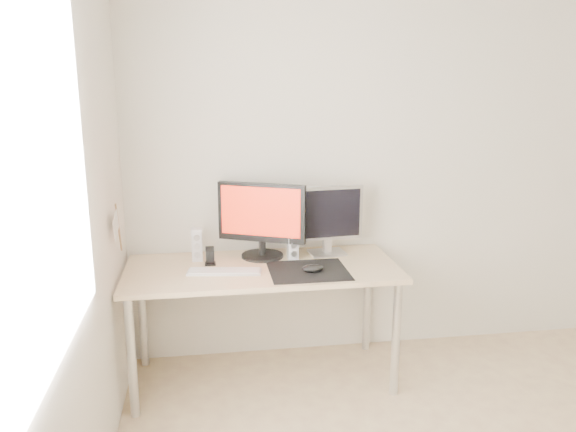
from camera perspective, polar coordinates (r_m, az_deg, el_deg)
wall_back at (r=3.76m, az=10.94°, el=4.98°), size 3.50×0.00×3.50m
wall_left at (r=1.90m, az=-23.48°, el=-4.34°), size 0.00×3.50×3.50m
window_pane at (r=1.84m, az=-23.85°, el=3.09°), size 0.00×1.30×1.30m
mousepad at (r=3.25m, az=2.08°, el=-5.58°), size 0.45×0.40×0.00m
mouse at (r=3.22m, az=2.53°, el=-5.34°), size 0.12×0.07×0.04m
desk at (r=3.35m, az=-2.63°, el=-6.41°), size 1.60×0.70×0.73m
main_monitor at (r=3.42m, az=-2.71°, el=-0.16°), size 0.52×0.34×0.47m
second_monitor at (r=3.50m, az=4.04°, el=-0.09°), size 0.45×0.18×0.43m
speaker_left at (r=3.45m, az=-9.23°, el=-2.89°), size 0.06×0.08×0.20m
speaker_right at (r=3.43m, az=0.49°, el=-2.80°), size 0.06×0.08×0.20m
keyboard at (r=3.24m, az=-6.48°, el=-5.61°), size 0.43×0.18×0.02m
phone_dock at (r=3.37m, az=-7.92°, el=-4.37°), size 0.06×0.05×0.11m
pennant at (r=3.12m, az=-17.00°, el=-0.93°), size 0.01×0.23×0.29m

